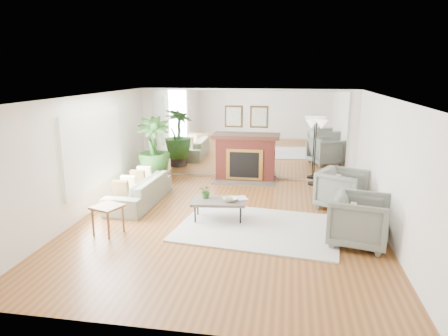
% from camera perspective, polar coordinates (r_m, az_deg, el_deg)
% --- Properties ---
extents(ground, '(7.00, 7.00, 0.00)m').
position_cam_1_polar(ground, '(8.12, 0.38, -7.79)').
color(ground, brown).
rests_on(ground, ground).
extents(wall_left, '(0.02, 7.00, 2.50)m').
position_cam_1_polar(wall_left, '(8.72, -19.42, 1.51)').
color(wall_left, white).
rests_on(wall_left, ground).
extents(wall_right, '(0.02, 7.00, 2.50)m').
position_cam_1_polar(wall_right, '(7.87, 22.44, -0.03)').
color(wall_right, white).
rests_on(wall_right, ground).
extents(wall_back, '(6.00, 0.02, 2.50)m').
position_cam_1_polar(wall_back, '(11.14, 3.22, 4.81)').
color(wall_back, white).
rests_on(wall_back, ground).
extents(mirror_panel, '(5.40, 0.04, 2.40)m').
position_cam_1_polar(mirror_panel, '(11.13, 3.21, 4.80)').
color(mirror_panel, silver).
rests_on(mirror_panel, wall_back).
extents(window_panel, '(0.04, 2.40, 1.50)m').
position_cam_1_polar(window_panel, '(9.03, -18.10, 2.66)').
color(window_panel, '#B2E09E').
rests_on(window_panel, wall_left).
extents(fireplace, '(1.85, 0.83, 2.05)m').
position_cam_1_polar(fireplace, '(11.03, 3.04, 1.60)').
color(fireplace, maroon).
rests_on(fireplace, ground).
extents(area_rug, '(3.28, 2.52, 0.03)m').
position_cam_1_polar(area_rug, '(7.85, 4.94, -8.51)').
color(area_rug, silver).
rests_on(area_rug, ground).
extents(coffee_table, '(1.14, 0.74, 0.43)m').
position_cam_1_polar(coffee_table, '(8.10, -0.80, -4.85)').
color(coffee_table, '#5C5148').
rests_on(coffee_table, ground).
extents(sofa, '(0.91, 2.16, 0.62)m').
position_cam_1_polar(sofa, '(9.31, -12.04, -3.22)').
color(sofa, gray).
rests_on(sofa, ground).
extents(armchair_back, '(1.26, 1.25, 0.87)m').
position_cam_1_polar(armchair_back, '(9.20, 16.45, -2.90)').
color(armchair_back, slate).
rests_on(armchair_back, ground).
extents(armchair_front, '(1.18, 1.16, 0.90)m').
position_cam_1_polar(armchair_front, '(7.38, 18.75, -7.09)').
color(armchair_front, slate).
rests_on(armchair_front, ground).
extents(side_table, '(0.62, 0.62, 0.55)m').
position_cam_1_polar(side_table, '(7.75, -16.31, -5.81)').
color(side_table, brown).
rests_on(side_table, ground).
extents(potted_ficus, '(1.07, 1.07, 1.82)m').
position_cam_1_polar(potted_ficus, '(10.53, -10.07, 2.55)').
color(potted_ficus, black).
rests_on(potted_ficus, ground).
extents(floor_lamp, '(0.57, 0.31, 1.74)m').
position_cam_1_polar(floor_lamp, '(10.68, 13.04, 5.37)').
color(floor_lamp, black).
rests_on(floor_lamp, ground).
extents(tabletop_plant, '(0.31, 0.29, 0.29)m').
position_cam_1_polar(tabletop_plant, '(8.18, -2.54, -3.35)').
color(tabletop_plant, '#2D5B21').
rests_on(tabletop_plant, coffee_table).
extents(fruit_bowl, '(0.36, 0.36, 0.07)m').
position_cam_1_polar(fruit_bowl, '(8.02, 0.78, -4.51)').
color(fruit_bowl, brown).
rests_on(fruit_bowl, coffee_table).
extents(book, '(0.31, 0.35, 0.02)m').
position_cam_1_polar(book, '(8.15, 1.81, -4.40)').
color(book, brown).
rests_on(book, coffee_table).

